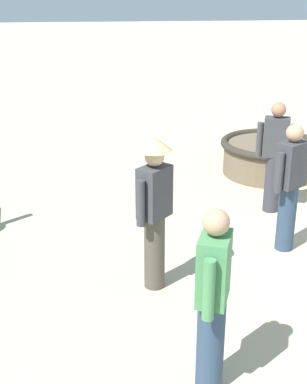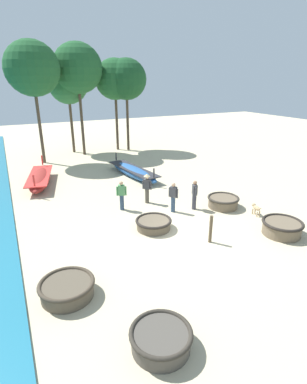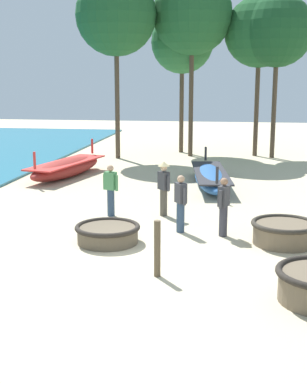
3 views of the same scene
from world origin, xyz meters
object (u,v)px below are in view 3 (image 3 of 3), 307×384
at_px(tree_right_mid, 278,31).
at_px(tree_leftmost, 182,42).
at_px(long_boat_ochre_hull, 210,177).
at_px(mooring_post_shoreline, 157,249).
at_px(coracle_far_left, 284,232).
at_px(tree_rightmost, 116,15).
at_px(tree_tall_back, 260,32).
at_px(fisherman_by_coracle, 164,185).
at_px(fisherman_crouching, 224,205).
at_px(fisherman_hauling, 181,202).
at_px(tree_center, 192,15).
at_px(long_boat_red_hull, 67,168).
at_px(coracle_nearest, 108,233).
at_px(fisherman_standing_right, 111,189).

relative_size(tree_right_mid, tree_leftmost, 1.07).
bearing_deg(long_boat_ochre_hull, mooring_post_shoreline, -93.84).
bearing_deg(coracle_far_left, tree_rightmost, 117.88).
xyz_separation_m(tree_tall_back, tree_rightmost, (-7.10, -1.98, 0.74)).
xyz_separation_m(fisherman_by_coracle, tree_tall_back, (3.18, 13.42, 5.44)).
height_order(coracle_far_left, fisherman_crouching, fisherman_crouching).
relative_size(fisherman_hauling, tree_leftmost, 0.20).
bearing_deg(mooring_post_shoreline, long_boat_ochre_hull, 86.16).
bearing_deg(fisherman_hauling, tree_center, 93.68).
bearing_deg(mooring_post_shoreline, tree_right_mid, 78.87).
relative_size(coracle_far_left, tree_right_mid, 0.20).
height_order(coracle_far_left, fisherman_by_coracle, fisherman_by_coracle).
distance_m(mooring_post_shoreline, tree_leftmost, 20.04).
xyz_separation_m(coracle_far_left, tree_leftmost, (-4.26, 16.55, 5.66)).
bearing_deg(tree_rightmost, long_boat_red_hull, -100.13).
height_order(coracle_nearest, fisherman_crouching, fisherman_crouching).
bearing_deg(tree_center, long_boat_ochre_hull, -79.82).
bearing_deg(coracle_nearest, long_boat_ochre_hull, 73.78).
xyz_separation_m(fisherman_hauling, tree_right_mid, (3.36, 14.49, 5.56)).
relative_size(long_boat_ochre_hull, fisherman_standing_right, 3.65).
xyz_separation_m(fisherman_standing_right, tree_center, (1.33, 13.10, 6.42)).
xyz_separation_m(long_boat_red_hull, fisherman_hauling, (5.60, -7.53, 0.44)).
bearing_deg(tree_leftmost, tree_tall_back, -10.84).
relative_size(long_boat_red_hull, fisherman_crouching, 3.35).
bearing_deg(coracle_nearest, coracle_far_left, 7.35).
xyz_separation_m(coracle_nearest, tree_right_mid, (5.10, 15.73, 6.14)).
xyz_separation_m(coracle_nearest, fisherman_crouching, (2.89, 1.04, 0.58)).
distance_m(fisherman_crouching, tree_center, 16.19).
bearing_deg(tree_right_mid, coracle_far_left, -92.53).
height_order(coracle_nearest, mooring_post_shoreline, mooring_post_shoreline).
bearing_deg(fisherman_crouching, mooring_post_shoreline, -112.36).
height_order(coracle_nearest, tree_tall_back, tree_tall_back).
relative_size(tree_tall_back, tree_leftmost, 1.07).
bearing_deg(fisherman_crouching, tree_rightmost, 113.37).
relative_size(tree_right_mid, tree_tall_back, 1.00).
bearing_deg(long_boat_red_hull, mooring_post_shoreline, -63.46).
xyz_separation_m(coracle_nearest, tree_rightmost, (-2.87, 14.36, 6.88)).
bearing_deg(coracle_nearest, tree_leftmost, 89.44).
bearing_deg(coracle_far_left, tree_tall_back, 90.70).
relative_size(coracle_far_left, tree_leftmost, 0.22).
bearing_deg(long_boat_ochre_hull, fisherman_standing_right, -118.73).
xyz_separation_m(mooring_post_shoreline, tree_leftmost, (-1.41, 19.25, 5.37)).
distance_m(tree_right_mid, tree_leftmost, 5.14).
height_order(coracle_nearest, long_boat_ochre_hull, long_boat_ochre_hull).
relative_size(long_boat_red_hull, fisherman_standing_right, 3.35).
distance_m(fisherman_standing_right, mooring_post_shoreline, 5.24).
distance_m(long_boat_red_hull, fisherman_standing_right, 6.98).
bearing_deg(fisherman_standing_right, tree_leftmost, 87.24).
xyz_separation_m(fisherman_standing_right, fisherman_by_coracle, (1.58, 0.26, 0.12)).
bearing_deg(tree_tall_back, tree_leftmost, 169.16).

